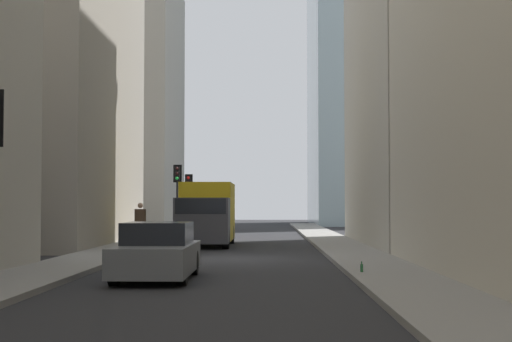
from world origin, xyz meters
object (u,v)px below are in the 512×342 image
hatchback_grey (157,253)px  discarded_bottle (362,268)px  traffic_light_far_junction (188,189)px  pedestrian (140,222)px  traffic_light_midblock (177,183)px  delivery_truck (207,213)px

hatchback_grey → discarded_bottle: size_ratio=15.93×
traffic_light_far_junction → pedestrian: (-18.95, 0.05, -1.78)m
pedestrian → discarded_bottle: bearing=-147.9°
traffic_light_midblock → pedestrian: size_ratio=2.34×
traffic_light_far_junction → delivery_truck: bearing=-171.2°
traffic_light_midblock → traffic_light_far_junction: bearing=-4.7°
discarded_bottle → traffic_light_far_junction: bearing=13.8°
pedestrian → discarded_bottle: pedestrian is taller
traffic_light_far_junction → discarded_bottle: 32.30m
pedestrian → discarded_bottle: (-12.31, -7.73, -0.87)m
delivery_truck → hatchback_grey: size_ratio=1.50×
traffic_light_far_junction → discarded_bottle: size_ratio=13.91×
hatchback_grey → traffic_light_far_junction: bearing=4.6°
hatchback_grey → pedestrian: 13.21m
delivery_truck → traffic_light_midblock: (12.75, 2.85, 1.76)m
traffic_light_far_junction → pedestrian: traffic_light_far_junction is taller
delivery_truck → pedestrian: bearing=133.4°
pedestrian → traffic_light_midblock: bearing=1.0°
traffic_light_far_junction → pedestrian: 19.03m
traffic_light_midblock → discarded_bottle: (-27.51, -7.99, -2.97)m
discarded_bottle → delivery_truck: bearing=19.2°
delivery_truck → traffic_light_far_junction: 16.75m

